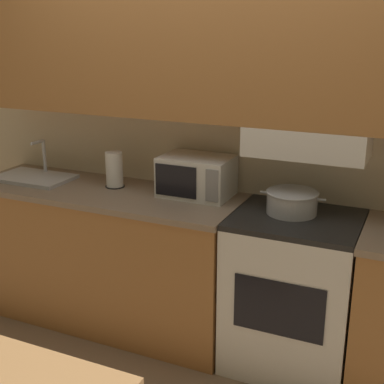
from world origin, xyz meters
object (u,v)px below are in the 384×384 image
(cooking_pot, at_px, (292,201))
(sink_basin, at_px, (34,177))
(microwave, at_px, (197,176))
(stove_range, at_px, (292,292))
(paper_towel_roll, at_px, (114,170))

(cooking_pot, height_order, sink_basin, sink_basin)
(microwave, relative_size, sink_basin, 0.83)
(stove_range, height_order, paper_towel_roll, paper_towel_roll)
(cooking_pot, bearing_deg, paper_towel_roll, 178.71)
(sink_basin, bearing_deg, stove_range, 0.15)
(microwave, bearing_deg, sink_basin, -173.33)
(cooking_pot, distance_m, microwave, 0.62)
(cooking_pot, distance_m, paper_towel_roll, 1.16)
(stove_range, xyz_separation_m, microwave, (-0.65, 0.13, 0.58))
(stove_range, relative_size, cooking_pot, 2.49)
(paper_towel_roll, bearing_deg, microwave, 5.40)
(microwave, distance_m, sink_basin, 1.15)
(microwave, bearing_deg, cooking_pot, -7.30)
(stove_range, relative_size, microwave, 2.15)
(stove_range, xyz_separation_m, paper_towel_roll, (-1.21, 0.08, 0.57))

